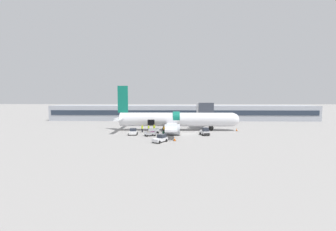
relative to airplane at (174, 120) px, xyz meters
The scene contains 18 objects.
ground_plane 6.65m from the airplane, 58.98° to the right, with size 500.00×500.00×0.00m, color gray.
terminal_strip 28.32m from the airplane, 83.64° to the left, with size 97.52×10.83×5.48m.
jet_bridge_stub 10.80m from the airplane, 37.41° to the left, with size 3.85×11.28×7.03m.
airplane is the anchor object (origin of this frame).
baggage_tug_lead 11.99m from the airplane, 142.12° to the right, with size 2.28×2.70×1.46m.
baggage_tug_mid 15.82m from the airplane, 99.79° to the right, with size 2.96×3.50×1.43m.
baggage_tug_rear 10.10m from the airplane, 46.77° to the right, with size 2.24×3.20×1.74m.
baggage_cart_loading 7.04m from the airplane, 135.19° to the right, with size 3.49×2.15×1.09m.
baggage_cart_queued 10.23m from the airplane, 121.69° to the right, with size 3.41×2.54×0.95m.
ground_crew_loader_a 7.01m from the airplane, 160.16° to the right, with size 0.51×0.54×1.63m.
ground_crew_loader_b 5.06m from the airplane, 95.10° to the right, with size 0.51×0.47×1.54m.
ground_crew_driver 8.68m from the airplane, 156.36° to the right, with size 0.51×0.65×1.85m.
ground_crew_supervisor 5.12m from the airplane, 119.08° to the right, with size 0.62×0.54×1.82m.
ground_crew_helper 5.76m from the airplane, 155.81° to the right, with size 0.60×0.54×1.78m.
suitcase_on_tarmac_upright 7.04m from the airplane, 112.77° to the right, with size 0.41×0.28×0.79m.
safety_cone_nose 15.86m from the airplane, ahead, with size 0.55×0.55×0.76m.
safety_cone_engine_left 14.38m from the airplane, 89.94° to the right, with size 0.63×0.63×0.80m.
safety_cone_wingtip 7.55m from the airplane, 81.59° to the right, with size 0.57×0.57×0.60m.
Camera 1 is at (-3.25, -51.87, 8.28)m, focal length 24.00 mm.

